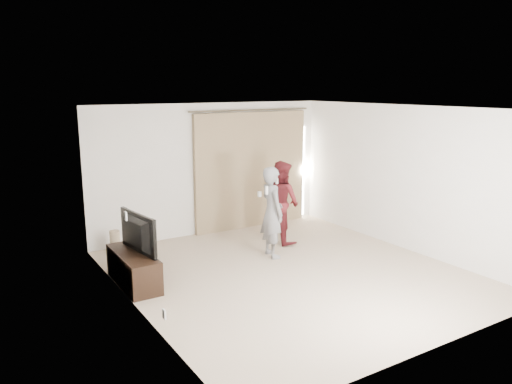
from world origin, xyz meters
TOP-DOWN VIEW (x-y plane):
  - floor at (0.00, 0.00)m, footprint 5.50×5.50m
  - wall_back at (0.00, 2.75)m, footprint 5.00×0.04m
  - wall_left at (-2.50, -0.00)m, footprint 0.04×5.50m
  - ceiling at (0.00, 0.00)m, footprint 5.00×5.50m
  - curtain at (0.91, 2.68)m, footprint 2.80×0.11m
  - tv_console at (-2.27, 0.88)m, footprint 0.44×1.29m
  - tv at (-2.27, 0.88)m, footprint 0.28×1.04m
  - scratching_post at (-2.10, 2.40)m, footprint 0.32×0.32m
  - person_man at (0.20, 0.85)m, footprint 0.46×0.62m
  - person_woman at (0.81, 1.44)m, footprint 0.66×0.81m

SIDE VIEW (x-z plane):
  - floor at x=0.00m, z-range 0.00..0.00m
  - scratching_post at x=-2.10m, z-range -0.04..0.39m
  - tv_console at x=-2.27m, z-range 0.00..0.49m
  - person_woman at x=0.81m, z-range 0.00..1.56m
  - tv at x=-2.27m, z-range 0.49..1.09m
  - person_man at x=0.20m, z-range 0.00..1.59m
  - curtain at x=0.91m, z-range -0.02..2.43m
  - wall_left at x=-2.50m, z-range 0.00..2.60m
  - wall_back at x=0.00m, z-range 0.00..2.60m
  - ceiling at x=0.00m, z-range 2.60..2.60m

